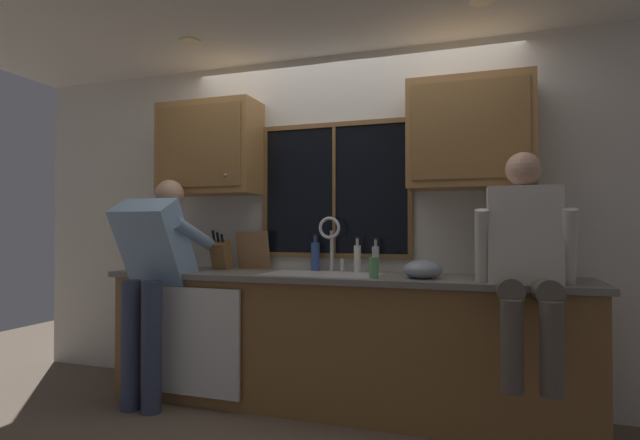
{
  "coord_description": "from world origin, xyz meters",
  "views": [
    {
      "loc": [
        0.97,
        -3.53,
        1.24
      ],
      "look_at": [
        -0.11,
        -0.3,
        1.29
      ],
      "focal_mm": 27.48,
      "sensor_mm": 36.0,
      "label": 1
    }
  ],
  "objects_px": {
    "knife_block": "(221,255)",
    "bottle_amber_small": "(376,259)",
    "cutting_board": "(253,250)",
    "bottle_tall_clear": "(315,256)",
    "soap_dispenser": "(374,267)",
    "person_standing": "(153,266)",
    "person_sitting_on_counter": "(525,252)",
    "bottle_green_glass": "(357,258)",
    "mixing_bowl": "(423,269)"
  },
  "relations": [
    {
      "from": "cutting_board",
      "to": "bottle_tall_clear",
      "type": "bearing_deg",
      "value": -0.41
    },
    {
      "from": "knife_block",
      "to": "bottle_tall_clear",
      "type": "relative_size",
      "value": 1.18
    },
    {
      "from": "knife_block",
      "to": "bottle_amber_small",
      "type": "distance_m",
      "value": 1.2
    },
    {
      "from": "person_standing",
      "to": "bottle_tall_clear",
      "type": "height_order",
      "value": "person_standing"
    },
    {
      "from": "bottle_tall_clear",
      "to": "cutting_board",
      "type": "bearing_deg",
      "value": 179.59
    },
    {
      "from": "person_standing",
      "to": "person_sitting_on_counter",
      "type": "xyz_separation_m",
      "value": [
        2.43,
        0.07,
        0.13
      ]
    },
    {
      "from": "cutting_board",
      "to": "person_sitting_on_counter",
      "type": "bearing_deg",
      "value": -14.25
    },
    {
      "from": "soap_dispenser",
      "to": "bottle_green_glass",
      "type": "bearing_deg",
      "value": 118.64
    },
    {
      "from": "person_sitting_on_counter",
      "to": "bottle_amber_small",
      "type": "height_order",
      "value": "person_sitting_on_counter"
    },
    {
      "from": "person_sitting_on_counter",
      "to": "cutting_board",
      "type": "bearing_deg",
      "value": 165.75
    },
    {
      "from": "knife_block",
      "to": "bottle_green_glass",
      "type": "relative_size",
      "value": 1.26
    },
    {
      "from": "person_sitting_on_counter",
      "to": "cutting_board",
      "type": "distance_m",
      "value": 1.99
    },
    {
      "from": "mixing_bowl",
      "to": "soap_dispenser",
      "type": "relative_size",
      "value": 1.31
    },
    {
      "from": "bottle_green_glass",
      "to": "bottle_amber_small",
      "type": "xyz_separation_m",
      "value": [
        0.13,
        0.01,
        -0.0
      ]
    },
    {
      "from": "person_standing",
      "to": "bottle_green_glass",
      "type": "xyz_separation_m",
      "value": [
        1.35,
        0.5,
        0.05
      ]
    },
    {
      "from": "bottle_green_glass",
      "to": "bottle_tall_clear",
      "type": "height_order",
      "value": "bottle_tall_clear"
    },
    {
      "from": "soap_dispenser",
      "to": "bottle_tall_clear",
      "type": "xyz_separation_m",
      "value": [
        -0.53,
        0.41,
        0.04
      ]
    },
    {
      "from": "knife_block",
      "to": "person_sitting_on_counter",
      "type": "bearing_deg",
      "value": -9.9
    },
    {
      "from": "cutting_board",
      "to": "bottle_tall_clear",
      "type": "height_order",
      "value": "cutting_board"
    },
    {
      "from": "person_standing",
      "to": "mixing_bowl",
      "type": "height_order",
      "value": "person_standing"
    },
    {
      "from": "bottle_green_glass",
      "to": "bottle_amber_small",
      "type": "bearing_deg",
      "value": 2.55
    },
    {
      "from": "person_standing",
      "to": "cutting_board",
      "type": "xyz_separation_m",
      "value": [
        0.5,
        0.55,
        0.09
      ]
    },
    {
      "from": "knife_block",
      "to": "bottle_amber_small",
      "type": "bearing_deg",
      "value": 3.33
    },
    {
      "from": "person_sitting_on_counter",
      "to": "cutting_board",
      "type": "height_order",
      "value": "person_sitting_on_counter"
    },
    {
      "from": "person_standing",
      "to": "mixing_bowl",
      "type": "xyz_separation_m",
      "value": [
        1.84,
        0.26,
        0.0
      ]
    },
    {
      "from": "knife_block",
      "to": "bottle_tall_clear",
      "type": "distance_m",
      "value": 0.74
    },
    {
      "from": "bottle_green_glass",
      "to": "bottle_tall_clear",
      "type": "bearing_deg",
      "value": 171.74
    },
    {
      "from": "person_standing",
      "to": "bottle_tall_clear",
      "type": "distance_m",
      "value": 1.16
    },
    {
      "from": "person_standing",
      "to": "person_sitting_on_counter",
      "type": "relative_size",
      "value": 1.27
    },
    {
      "from": "mixing_bowl",
      "to": "bottle_tall_clear",
      "type": "bearing_deg",
      "value": 160.39
    },
    {
      "from": "person_sitting_on_counter",
      "to": "mixing_bowl",
      "type": "bearing_deg",
      "value": 161.9
    },
    {
      "from": "person_standing",
      "to": "bottle_tall_clear",
      "type": "relative_size",
      "value": 5.86
    },
    {
      "from": "knife_block",
      "to": "soap_dispenser",
      "type": "distance_m",
      "value": 1.29
    },
    {
      "from": "soap_dispenser",
      "to": "bottle_amber_small",
      "type": "relative_size",
      "value": 0.75
    },
    {
      "from": "soap_dispenser",
      "to": "bottle_amber_small",
      "type": "xyz_separation_m",
      "value": [
        -0.07,
        0.37,
        0.03
      ]
    },
    {
      "from": "knife_block",
      "to": "bottle_green_glass",
      "type": "height_order",
      "value": "knife_block"
    },
    {
      "from": "cutting_board",
      "to": "bottle_amber_small",
      "type": "height_order",
      "value": "cutting_board"
    },
    {
      "from": "cutting_board",
      "to": "bottle_tall_clear",
      "type": "xyz_separation_m",
      "value": [
        0.51,
        -0.0,
        -0.03
      ]
    },
    {
      "from": "bottle_tall_clear",
      "to": "bottle_amber_small",
      "type": "bearing_deg",
      "value": -5.23
    },
    {
      "from": "knife_block",
      "to": "bottle_amber_small",
      "type": "relative_size",
      "value": 1.29
    },
    {
      "from": "person_sitting_on_counter",
      "to": "bottle_green_glass",
      "type": "xyz_separation_m",
      "value": [
        -1.08,
        0.44,
        -0.08
      ]
    },
    {
      "from": "bottle_amber_small",
      "to": "mixing_bowl",
      "type": "bearing_deg",
      "value": -35.15
    },
    {
      "from": "bottle_green_glass",
      "to": "person_standing",
      "type": "bearing_deg",
      "value": -159.61
    },
    {
      "from": "mixing_bowl",
      "to": "soap_dispenser",
      "type": "distance_m",
      "value": 0.31
    },
    {
      "from": "person_standing",
      "to": "bottle_amber_small",
      "type": "height_order",
      "value": "person_standing"
    },
    {
      "from": "person_sitting_on_counter",
      "to": "bottle_green_glass",
      "type": "height_order",
      "value": "person_sitting_on_counter"
    },
    {
      "from": "cutting_board",
      "to": "bottle_amber_small",
      "type": "distance_m",
      "value": 0.98
    },
    {
      "from": "bottle_tall_clear",
      "to": "knife_block",
      "type": "bearing_deg",
      "value": -171.24
    },
    {
      "from": "person_sitting_on_counter",
      "to": "bottle_amber_small",
      "type": "relative_size",
      "value": 5.05
    },
    {
      "from": "person_sitting_on_counter",
      "to": "bottle_green_glass",
      "type": "bearing_deg",
      "value": 157.92
    }
  ]
}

